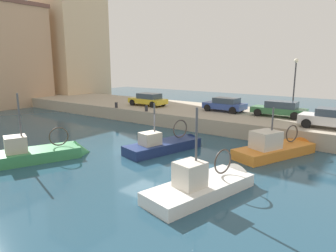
{
  "coord_description": "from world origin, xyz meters",
  "views": [
    {
      "loc": [
        -14.03,
        -12.16,
        5.63
      ],
      "look_at": [
        3.08,
        0.35,
        1.2
      ],
      "focal_mm": 32.15,
      "sensor_mm": 36.0,
      "label": 1
    }
  ],
  "objects_px": {
    "mooring_bollard_mid": "(116,105)",
    "quay_streetlamp": "(295,78)",
    "fishing_boat_white": "(207,189)",
    "mooring_bollard_south": "(146,108)",
    "fishing_boat_orange": "(278,152)",
    "parked_car_green": "(280,109)",
    "parked_car_white": "(332,118)",
    "parked_car_blue": "(225,104)",
    "fishing_boat_navy": "(167,149)",
    "fishing_boat_green": "(43,157)",
    "parked_car_yellow": "(148,99)"
  },
  "relations": [
    {
      "from": "mooring_bollard_mid",
      "to": "quay_streetlamp",
      "type": "xyz_separation_m",
      "value": [
        5.65,
        -15.67,
        2.98
      ]
    },
    {
      "from": "fishing_boat_white",
      "to": "mooring_bollard_south",
      "type": "bearing_deg",
      "value": 49.89
    },
    {
      "from": "fishing_boat_orange",
      "to": "parked_car_green",
      "type": "relative_size",
      "value": 1.49
    },
    {
      "from": "fishing_boat_white",
      "to": "parked_car_white",
      "type": "relative_size",
      "value": 1.57
    },
    {
      "from": "parked_car_white",
      "to": "quay_streetlamp",
      "type": "bearing_deg",
      "value": 42.76
    },
    {
      "from": "parked_car_blue",
      "to": "fishing_boat_orange",
      "type": "bearing_deg",
      "value": -134.99
    },
    {
      "from": "mooring_bollard_mid",
      "to": "fishing_boat_navy",
      "type": "bearing_deg",
      "value": -118.83
    },
    {
      "from": "fishing_boat_green",
      "to": "parked_car_blue",
      "type": "height_order",
      "value": "fishing_boat_green"
    },
    {
      "from": "parked_car_yellow",
      "to": "parked_car_white",
      "type": "xyz_separation_m",
      "value": [
        -1.23,
        -17.54,
        0.03
      ]
    },
    {
      "from": "fishing_boat_white",
      "to": "parked_car_blue",
      "type": "xyz_separation_m",
      "value": [
        14.57,
        6.19,
        1.75
      ]
    },
    {
      "from": "parked_car_white",
      "to": "mooring_bollard_south",
      "type": "distance_m",
      "value": 15.36
    },
    {
      "from": "parked_car_yellow",
      "to": "mooring_bollard_mid",
      "type": "relative_size",
      "value": 7.6
    },
    {
      "from": "parked_car_white",
      "to": "fishing_boat_green",
      "type": "bearing_deg",
      "value": 135.77
    },
    {
      "from": "fishing_boat_white",
      "to": "mooring_bollard_mid",
      "type": "relative_size",
      "value": 11.51
    },
    {
      "from": "fishing_boat_navy",
      "to": "fishing_boat_orange",
      "type": "distance_m",
      "value": 7.01
    },
    {
      "from": "fishing_boat_white",
      "to": "quay_streetlamp",
      "type": "xyz_separation_m",
      "value": [
        15.91,
        0.5,
        4.33
      ]
    },
    {
      "from": "parked_car_blue",
      "to": "mooring_bollard_south",
      "type": "distance_m",
      "value": 7.39
    },
    {
      "from": "fishing_boat_orange",
      "to": "quay_streetlamp",
      "type": "relative_size",
      "value": 1.36
    },
    {
      "from": "fishing_boat_green",
      "to": "quay_streetlamp",
      "type": "distance_m",
      "value": 20.53
    },
    {
      "from": "quay_streetlamp",
      "to": "parked_car_green",
      "type": "bearing_deg",
      "value": 150.84
    },
    {
      "from": "mooring_bollard_south",
      "to": "mooring_bollard_mid",
      "type": "height_order",
      "value": "same"
    },
    {
      "from": "fishing_boat_navy",
      "to": "fishing_boat_green",
      "type": "distance_m",
      "value": 7.69
    },
    {
      "from": "parked_car_green",
      "to": "mooring_bollard_south",
      "type": "distance_m",
      "value": 11.81
    },
    {
      "from": "fishing_boat_orange",
      "to": "quay_streetlamp",
      "type": "bearing_deg",
      "value": 9.27
    },
    {
      "from": "fishing_boat_navy",
      "to": "quay_streetlamp",
      "type": "height_order",
      "value": "quay_streetlamp"
    },
    {
      "from": "parked_car_green",
      "to": "parked_car_white",
      "type": "xyz_separation_m",
      "value": [
        -2.59,
        -4.29,
        0.03
      ]
    },
    {
      "from": "parked_car_white",
      "to": "fishing_boat_white",
      "type": "bearing_deg",
      "value": 165.66
    },
    {
      "from": "parked_car_yellow",
      "to": "mooring_bollard_mid",
      "type": "distance_m",
      "value": 3.49
    },
    {
      "from": "parked_car_green",
      "to": "parked_car_blue",
      "type": "distance_m",
      "value": 4.98
    },
    {
      "from": "fishing_boat_white",
      "to": "fishing_boat_orange",
      "type": "bearing_deg",
      "value": -6.58
    },
    {
      "from": "fishing_boat_orange",
      "to": "fishing_boat_green",
      "type": "bearing_deg",
      "value": 129.52
    },
    {
      "from": "fishing_boat_orange",
      "to": "quay_streetlamp",
      "type": "xyz_separation_m",
      "value": [
        8.38,
        1.37,
        4.28
      ]
    },
    {
      "from": "parked_car_green",
      "to": "fishing_boat_white",
      "type": "bearing_deg",
      "value": -175.26
    },
    {
      "from": "fishing_boat_navy",
      "to": "parked_car_green",
      "type": "xyz_separation_m",
      "value": [
        10.33,
        -4.14,
        1.78
      ]
    },
    {
      "from": "fishing_boat_green",
      "to": "parked_car_blue",
      "type": "bearing_deg",
      "value": -14.02
    },
    {
      "from": "fishing_boat_navy",
      "to": "fishing_boat_orange",
      "type": "bearing_deg",
      "value": -62.62
    },
    {
      "from": "fishing_boat_green",
      "to": "parked_car_green",
      "type": "xyz_separation_m",
      "value": [
        16.27,
        -9.02,
        1.77
      ]
    },
    {
      "from": "fishing_boat_navy",
      "to": "parked_car_green",
      "type": "height_order",
      "value": "fishing_boat_navy"
    },
    {
      "from": "fishing_boat_green",
      "to": "mooring_bollard_mid",
      "type": "distance_m",
      "value": 13.36
    },
    {
      "from": "fishing_boat_orange",
      "to": "mooring_bollard_south",
      "type": "bearing_deg",
      "value": 78.16
    },
    {
      "from": "parked_car_yellow",
      "to": "mooring_bollard_south",
      "type": "distance_m",
      "value": 3.8
    },
    {
      "from": "fishing_boat_orange",
      "to": "parked_car_blue",
      "type": "relative_size",
      "value": 1.68
    },
    {
      "from": "parked_car_green",
      "to": "mooring_bollard_south",
      "type": "xyz_separation_m",
      "value": [
        -4.37,
        10.96,
        -0.41
      ]
    },
    {
      "from": "fishing_boat_white",
      "to": "parked_car_green",
      "type": "xyz_separation_m",
      "value": [
        14.63,
        1.21,
        1.76
      ]
    },
    {
      "from": "parked_car_blue",
      "to": "parked_car_white",
      "type": "bearing_deg",
      "value": -105.32
    },
    {
      "from": "fishing_boat_white",
      "to": "quay_streetlamp",
      "type": "bearing_deg",
      "value": 1.8
    },
    {
      "from": "parked_car_green",
      "to": "parked_car_blue",
      "type": "height_order",
      "value": "parked_car_green"
    },
    {
      "from": "parked_car_white",
      "to": "mooring_bollard_south",
      "type": "bearing_deg",
      "value": 96.66
    },
    {
      "from": "parked_car_yellow",
      "to": "mooring_bollard_south",
      "type": "height_order",
      "value": "parked_car_yellow"
    },
    {
      "from": "fishing_boat_orange",
      "to": "parked_car_green",
      "type": "height_order",
      "value": "fishing_boat_orange"
    }
  ]
}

